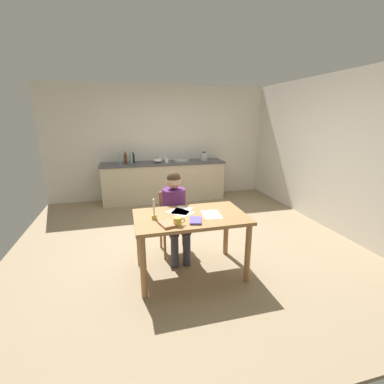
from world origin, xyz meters
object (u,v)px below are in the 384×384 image
at_px(sink_unit, 181,160).
at_px(bottle_oil, 120,159).
at_px(bottle_sauce, 133,158).
at_px(wine_glass_near_sink, 165,156).
at_px(bottle_wine_red, 131,159).
at_px(person_seated, 175,210).
at_px(teacup_on_counter, 167,161).
at_px(chair_at_table, 173,219).
at_px(mixing_bowl, 158,160).
at_px(coffee_mug, 178,221).
at_px(candlestick, 154,214).
at_px(book_cookery, 167,224).
at_px(dining_table, 191,224).
at_px(book_magazine, 195,221).
at_px(stovetop_kettle, 204,156).
at_px(wine_glass_by_kettle, 161,156).
at_px(bottle_vinegar, 126,159).

distance_m(sink_unit, bottle_oil, 1.38).
distance_m(bottle_sauce, wine_glass_near_sink, 0.73).
bearing_deg(bottle_wine_red, person_seated, -79.79).
bearing_deg(bottle_wine_red, teacup_on_counter, -11.25).
xyz_separation_m(chair_at_table, teacup_on_counter, (0.30, 2.33, 0.47)).
bearing_deg(mixing_bowl, coffee_mug, -93.77).
bearing_deg(person_seated, bottle_wine_red, 100.21).
relative_size(candlestick, book_cookery, 1.23).
height_order(coffee_mug, book_cookery, coffee_mug).
height_order(dining_table, chair_at_table, chair_at_table).
bearing_deg(candlestick, book_magazine, -23.57).
bearing_deg(teacup_on_counter, chair_at_table, -97.35).
bearing_deg(dining_table, bottle_oil, 104.83).
bearing_deg(stovetop_kettle, sink_unit, 179.57).
xyz_separation_m(book_cookery, bottle_wine_red, (-0.25, 3.36, 0.22)).
bearing_deg(chair_at_table, dining_table, -81.66).
bearing_deg(stovetop_kettle, teacup_on_counter, -170.65).
bearing_deg(book_magazine, book_cookery, -159.14).
bearing_deg(stovetop_kettle, book_magazine, -108.48).
relative_size(candlestick, bottle_sauce, 1.00).
height_order(person_seated, mixing_bowl, person_seated).
relative_size(chair_at_table, candlestick, 3.60).
height_order(wine_glass_by_kettle, teacup_on_counter, wine_glass_by_kettle).
bearing_deg(wine_glass_by_kettle, teacup_on_counter, -72.06).
relative_size(bottle_wine_red, stovetop_kettle, 1.11).
xyz_separation_m(sink_unit, wine_glass_near_sink, (-0.36, 0.15, 0.09)).
relative_size(coffee_mug, wine_glass_near_sink, 0.82).
relative_size(book_cookery, bottle_oil, 0.75).
distance_m(coffee_mug, wine_glass_by_kettle, 3.55).
height_order(chair_at_table, person_seated, person_seated).
relative_size(wine_glass_by_kettle, teacup_on_counter, 1.30).
distance_m(coffee_mug, bottle_oil, 3.39).
bearing_deg(book_magazine, chair_at_table, 111.49).
relative_size(bottle_oil, wine_glass_by_kettle, 1.71).
xyz_separation_m(person_seated, mixing_bowl, (0.11, 2.60, 0.27)).
xyz_separation_m(book_cookery, wine_glass_near_sink, (0.53, 3.51, 0.23)).
relative_size(bottle_vinegar, bottle_wine_red, 1.07).
distance_m(chair_at_table, coffee_mug, 0.97).
relative_size(person_seated, teacup_on_counter, 10.08).
bearing_deg(bottle_wine_red, wine_glass_near_sink, 10.72).
height_order(chair_at_table, mixing_bowl, mixing_bowl).
height_order(coffee_mug, bottle_vinegar, bottle_vinegar).
relative_size(book_cookery, bottle_wine_red, 0.80).
bearing_deg(book_cookery, sink_unit, 61.02).
distance_m(person_seated, bottle_vinegar, 2.71).
bearing_deg(coffee_mug, dining_table, 51.56).
bearing_deg(wine_glass_by_kettle, dining_table, -91.91).
height_order(chair_at_table, book_cookery, chair_at_table).
xyz_separation_m(book_magazine, bottle_oil, (-0.82, 3.27, 0.23)).
bearing_deg(person_seated, wine_glass_by_kettle, 85.86).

